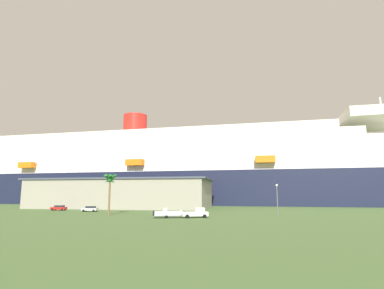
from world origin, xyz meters
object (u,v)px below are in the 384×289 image
(street_lamp, at_px, (277,195))
(cruise_ship, at_px, (212,173))
(palm_tree, at_px, (110,181))
(parked_car_red_hatchback, at_px, (59,208))
(small_boat_on_trailer, at_px, (171,213))
(pickup_truck, at_px, (196,213))
(parked_car_silver_sedan, at_px, (90,209))

(street_lamp, bearing_deg, cruise_ship, 105.42)
(cruise_ship, height_order, palm_tree, cruise_ship)
(parked_car_red_hatchback, bearing_deg, street_lamp, -13.37)
(cruise_ship, xyz_separation_m, street_lamp, (19.99, -72.47, -9.87))
(small_boat_on_trailer, height_order, street_lamp, street_lamp)
(small_boat_on_trailer, xyz_separation_m, parked_car_red_hatchback, (-40.28, 24.67, -0.13))
(pickup_truck, bearing_deg, parked_car_silver_sedan, 150.77)
(parked_car_silver_sedan, bearing_deg, pickup_truck, -29.23)
(parked_car_red_hatchback, bearing_deg, palm_tree, -37.75)
(parked_car_silver_sedan, bearing_deg, cruise_ship, 62.97)
(cruise_ship, bearing_deg, parked_car_red_hatchback, -127.72)
(pickup_truck, bearing_deg, palm_tree, 166.83)
(street_lamp, bearing_deg, palm_tree, -175.70)
(cruise_ship, height_order, pickup_truck, cruise_ship)
(pickup_truck, bearing_deg, street_lamp, 23.89)
(cruise_ship, distance_m, parked_car_silver_sedan, 71.14)
(cruise_ship, distance_m, street_lamp, 75.83)
(pickup_truck, distance_m, small_boat_on_trailer, 5.55)
(parked_car_silver_sedan, bearing_deg, small_boat_on_trailer, -35.46)
(small_boat_on_trailer, bearing_deg, parked_car_red_hatchback, 148.51)
(pickup_truck, bearing_deg, cruise_ship, 91.03)
(palm_tree, bearing_deg, parked_car_red_hatchback, 142.25)
(cruise_ship, bearing_deg, street_lamp, -74.58)
(pickup_truck, height_order, palm_tree, palm_tree)
(palm_tree, height_order, parked_car_red_hatchback, palm_tree)
(pickup_truck, relative_size, parked_car_silver_sedan, 1.28)
(parked_car_red_hatchback, bearing_deg, cruise_ship, 52.28)
(parked_car_red_hatchback, relative_size, parked_car_silver_sedan, 1.04)
(small_boat_on_trailer, xyz_separation_m, parked_car_silver_sedan, (-27.73, 19.75, -0.13))
(small_boat_on_trailer, distance_m, street_lamp, 26.04)
(street_lamp, bearing_deg, pickup_truck, -156.11)
(small_boat_on_trailer, bearing_deg, parked_car_silver_sedan, 144.54)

